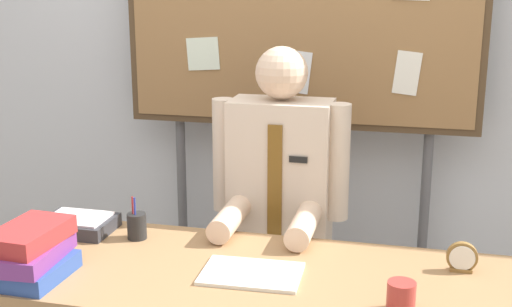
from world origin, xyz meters
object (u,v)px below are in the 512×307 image
Objects in this scene: person at (280,230)px; pen_holder at (137,226)px; coffee_mug at (401,297)px; desk_clock at (462,258)px; book_stack at (30,253)px; desk at (243,297)px; open_notebook at (252,274)px; paper_tray at (78,224)px; bulletin_board at (300,24)px.

person is 8.68× the size of pen_holder.
coffee_mug is (0.50, -0.74, 0.12)m from person.
desk_clock is at bearing -30.94° from person.
pen_holder is at bearing 63.53° from book_stack.
desk is at bearing -90.00° from person.
paper_tray reaches higher than open_notebook.
book_stack reaches higher than open_notebook.
person is at bearing 124.40° from coffee_mug.
person is at bearing 93.23° from open_notebook.
person is 0.90m from coffee_mug.
bulletin_board is at bearing 89.98° from person.
person reaches higher than paper_tray.
coffee_mug is 1.25m from paper_tray.
desk is at bearing 17.15° from book_stack.
bulletin_board is (0.00, 0.97, 0.82)m from desk.
bulletin_board is 1.25m from desk_clock.
open_notebook is at bearing -17.04° from paper_tray.
desk_clock is 1.13m from pen_holder.
open_notebook is at bearing -86.77° from person.
book_stack is at bearing -162.85° from desk.
desk is at bearing -22.77° from pen_holder.
bulletin_board reaches higher than person.
coffee_mug reaches higher than paper_tray.
coffee_mug reaches higher than open_notebook.
open_notebook is at bearing 164.22° from coffee_mug.
desk is 6.69× the size of paper_tray.
desk is 0.10m from open_notebook.
paper_tray is at bearing -131.94° from bulletin_board.
desk_clock is at bearing 14.16° from desk.
person is 15.28× the size of coffee_mug.
book_stack is 1.15m from coffee_mug.
book_stack is at bearing -118.72° from bulletin_board.
person reaches higher than coffee_mug.
desk_clock is 1.38m from paper_tray.
pen_holder is 0.62× the size of paper_tray.
book_stack is (-0.64, -0.20, 0.17)m from desk.
bulletin_board is (0.00, 0.39, 0.80)m from person.
desk is 17.53× the size of desk_clock.
bulletin_board is 1.48m from book_stack.
person reaches higher than open_notebook.
desk is 0.69m from book_stack.
person is 0.61m from pen_holder.
person is 4.40× the size of open_notebook.
coffee_mug is (0.47, -0.13, 0.04)m from open_notebook.
pen_holder is (0.19, 0.39, -0.03)m from book_stack.
desk_clock is 0.38× the size of paper_tray.
open_notebook is at bearing -88.04° from bulletin_board.
coffee_mug is at bearing -19.70° from pen_holder.
book_stack is 1.90× the size of pen_holder.
bulletin_board is 1.23m from open_notebook.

